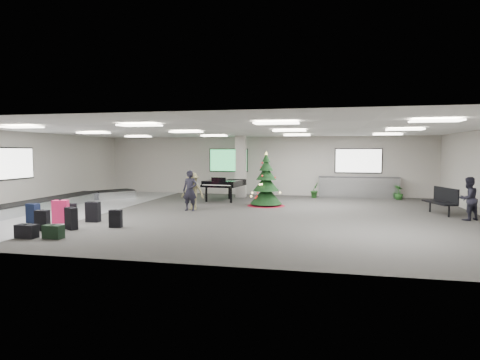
% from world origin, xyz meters
% --- Properties ---
extents(ground, '(18.00, 18.00, 0.00)m').
position_xyz_m(ground, '(0.00, 0.00, 0.00)').
color(ground, '#33322F').
rests_on(ground, ground).
extents(room_envelope, '(18.02, 14.02, 3.21)m').
position_xyz_m(room_envelope, '(-0.38, 0.67, 2.33)').
color(room_envelope, '#B2ACA3').
rests_on(room_envelope, ground).
extents(baggage_carousel, '(2.28, 9.71, 0.43)m').
position_xyz_m(baggage_carousel, '(-7.84, -0.08, 0.21)').
color(baggage_carousel, silver).
rests_on(baggage_carousel, ground).
extents(service_counter, '(4.05, 0.65, 1.08)m').
position_xyz_m(service_counter, '(5.00, 6.65, 0.55)').
color(service_counter, silver).
rests_on(service_counter, ground).
extents(suitcase_0, '(0.41, 0.25, 0.63)m').
position_xyz_m(suitcase_0, '(-4.99, -4.45, 0.31)').
color(suitcase_0, black).
rests_on(suitcase_0, ground).
extents(suitcase_1, '(0.49, 0.41, 0.69)m').
position_xyz_m(suitcase_1, '(-4.26, -4.11, 0.34)').
color(suitcase_1, black).
rests_on(suitcase_1, ground).
extents(pink_suitcase, '(0.54, 0.39, 0.79)m').
position_xyz_m(pink_suitcase, '(-5.27, -3.22, 0.38)').
color(pink_suitcase, '#DD1C53').
rests_on(pink_suitcase, ground).
extents(suitcase_3, '(0.47, 0.29, 0.70)m').
position_xyz_m(suitcase_3, '(-4.35, -2.79, 0.34)').
color(suitcase_3, black).
rests_on(suitcase_3, ground).
extents(navy_suitcase, '(0.46, 0.33, 0.67)m').
position_xyz_m(navy_suitcase, '(-6.17, -3.40, 0.33)').
color(navy_suitcase, black).
rests_on(navy_suitcase, ground).
extents(green_duffel, '(0.57, 0.32, 0.38)m').
position_xyz_m(green_duffel, '(-3.95, -5.34, 0.18)').
color(green_duffel, black).
rests_on(green_duffel, ground).
extents(suitcase_7, '(0.41, 0.26, 0.57)m').
position_xyz_m(suitcase_7, '(-3.08, -3.55, 0.28)').
color(suitcase_7, black).
rests_on(suitcase_7, ground).
extents(suitcase_8, '(0.44, 0.36, 0.59)m').
position_xyz_m(suitcase_8, '(-5.33, -2.59, 0.29)').
color(suitcase_8, black).
rests_on(suitcase_8, ground).
extents(black_duffel, '(0.57, 0.32, 0.39)m').
position_xyz_m(black_duffel, '(-4.71, -5.45, 0.19)').
color(black_duffel, black).
rests_on(black_duffel, ground).
extents(christmas_tree, '(1.68, 1.68, 2.40)m').
position_xyz_m(christmas_tree, '(0.78, 2.49, 0.82)').
color(christmas_tree, maroon).
rests_on(christmas_tree, ground).
extents(grand_piano, '(1.82, 2.22, 1.18)m').
position_xyz_m(grand_piano, '(-1.50, 3.87, 0.84)').
color(grand_piano, black).
rests_on(grand_piano, ground).
extents(bench, '(0.96, 1.69, 1.02)m').
position_xyz_m(bench, '(7.66, 1.41, 0.57)').
color(bench, black).
rests_on(bench, ground).
extents(traveler_a, '(0.62, 0.42, 1.63)m').
position_xyz_m(traveler_a, '(-1.99, 0.34, 0.82)').
color(traveler_a, black).
rests_on(traveler_a, ground).
extents(traveler_b, '(1.03, 0.66, 1.52)m').
position_xyz_m(traveler_b, '(-1.98, 0.66, 0.76)').
color(traveler_b, olive).
rests_on(traveler_b, ground).
extents(traveler_bench, '(0.92, 0.86, 1.51)m').
position_xyz_m(traveler_bench, '(8.15, 0.19, 0.75)').
color(traveler_bench, black).
rests_on(traveler_bench, ground).
extents(potted_plant_left, '(0.54, 0.57, 0.82)m').
position_xyz_m(potted_plant_left, '(2.79, 5.99, 0.41)').
color(potted_plant_left, '#14401B').
rests_on(potted_plant_left, ground).
extents(potted_plant_right, '(0.56, 0.56, 0.71)m').
position_xyz_m(potted_plant_right, '(6.89, 6.04, 0.35)').
color(potted_plant_right, '#14401B').
rests_on(potted_plant_right, ground).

